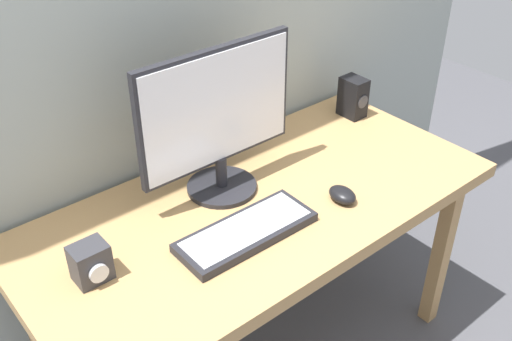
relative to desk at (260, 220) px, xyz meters
name	(u,v)px	position (x,y,z in m)	size (l,w,h in m)	color
desk	(260,220)	(0.00, 0.00, 0.00)	(1.52, 0.72, 0.76)	tan
monitor	(218,119)	(-0.05, 0.14, 0.33)	(0.54, 0.22, 0.47)	#232328
keyboard_primary	(246,232)	(-0.14, -0.10, 0.09)	(0.42, 0.16, 0.03)	#232328
mouse	(342,195)	(0.20, -0.16, 0.10)	(0.07, 0.10, 0.04)	black
speaker_right	(353,97)	(0.64, 0.20, 0.15)	(0.07, 0.10, 0.16)	black
audio_controller	(91,263)	(-0.56, 0.02, 0.13)	(0.09, 0.09, 0.11)	#333338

